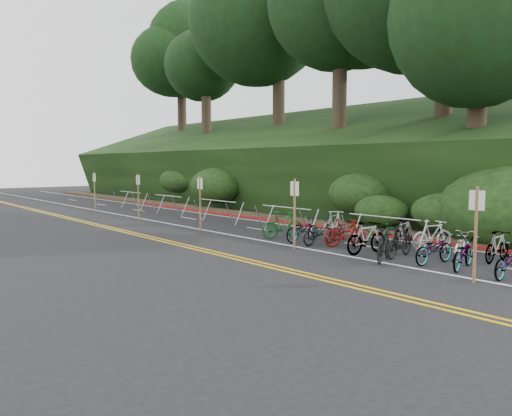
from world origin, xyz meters
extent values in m
plane|color=black|center=(0.00, 0.00, 0.00)|extent=(120.00, 120.00, 0.00)
cube|color=gold|center=(-2.15, 10.00, 0.00)|extent=(0.12, 80.00, 0.01)
cube|color=gold|center=(-1.85, 10.00, 0.00)|extent=(0.12, 80.00, 0.01)
cube|color=silver|center=(1.00, 10.00, 0.00)|extent=(0.12, 80.00, 0.01)
cube|color=silver|center=(5.20, 10.00, 0.00)|extent=(0.12, 80.00, 0.01)
cube|color=silver|center=(3.10, 4.00, 0.00)|extent=(0.10, 1.60, 0.01)
cube|color=silver|center=(3.10, 10.00, 0.00)|extent=(0.10, 1.60, 0.01)
cube|color=silver|center=(3.10, 16.00, 0.00)|extent=(0.10, 1.60, 0.01)
cube|color=silver|center=(3.10, 22.00, 0.00)|extent=(0.10, 1.60, 0.01)
cube|color=silver|center=(3.10, 28.00, 0.00)|extent=(0.10, 1.60, 0.01)
cube|color=silver|center=(3.10, 34.00, 0.00)|extent=(0.10, 1.60, 0.01)
cube|color=maroon|center=(5.70, 12.00, 0.05)|extent=(0.25, 28.00, 0.10)
cube|color=black|center=(13.50, 22.00, 2.80)|extent=(12.32, 44.00, 9.11)
cube|color=#382819|center=(6.40, 22.00, 0.08)|extent=(1.40, 44.00, 0.16)
ellipsoid|color=#284C19|center=(7.20, 3.00, 1.04)|extent=(2.00, 2.80, 1.60)
ellipsoid|color=#284C19|center=(8.00, 8.00, 1.55)|extent=(2.60, 3.64, 2.08)
ellipsoid|color=#284C19|center=(9.20, 14.00, 1.99)|extent=(2.20, 3.08, 1.76)
ellipsoid|color=#284C19|center=(7.80, 20.00, 1.56)|extent=(3.00, 4.20, 2.40)
ellipsoid|color=#284C19|center=(8.50, 26.00, 1.73)|extent=(2.40, 3.36, 1.92)
ellipsoid|color=#284C19|center=(9.80, 30.00, 2.41)|extent=(2.80, 3.92, 2.24)
ellipsoid|color=#284C19|center=(7.00, 6.00, 0.90)|extent=(1.80, 2.52, 1.44)
ellipsoid|color=#284C19|center=(10.00, 18.00, 2.60)|extent=(3.20, 4.48, 2.56)
cylinder|color=#2D2319|center=(9.50, 3.00, 3.99)|extent=(0.80, 0.80, 5.58)
ellipsoid|color=black|center=(9.50, 3.00, 9.08)|extent=(7.64, 7.64, 7.25)
cylinder|color=#2D2319|center=(12.00, 6.00, 6.24)|extent=(0.87, 0.87, 6.87)
cylinder|color=#2D2319|center=(11.00, 12.00, 5.72)|extent=(0.84, 0.84, 6.44)
ellipsoid|color=black|center=(11.00, 12.00, 11.69)|extent=(9.16, 9.16, 8.71)
cylinder|color=#2D2319|center=(13.50, 20.00, 6.85)|extent=(0.89, 0.89, 7.30)
ellipsoid|color=black|center=(13.50, 20.00, 13.65)|extent=(10.50, 10.50, 9.98)
cylinder|color=#2D2319|center=(12.50, 28.00, 5.81)|extent=(0.82, 0.82, 6.01)
ellipsoid|color=black|center=(12.50, 28.00, 11.22)|extent=(8.02, 8.02, 7.62)
cylinder|color=#2D2319|center=(15.00, 36.00, 6.94)|extent=(0.87, 0.87, 6.87)
ellipsoid|color=black|center=(15.00, 36.00, 13.24)|extent=(9.55, 9.55, 9.07)
cylinder|color=#9D9EA1|center=(3.00, 3.00, 1.15)|extent=(0.05, 3.00, 0.05)
cylinder|color=#9D9EA1|center=(2.72, 1.60, 0.57)|extent=(0.58, 0.04, 1.13)
cylinder|color=#9D9EA1|center=(3.28, 1.60, 0.57)|extent=(0.58, 0.04, 1.13)
cylinder|color=#9D9EA1|center=(2.72, 4.40, 0.57)|extent=(0.58, 0.04, 1.13)
cylinder|color=#9D9EA1|center=(3.28, 4.40, 0.57)|extent=(0.58, 0.04, 1.13)
cylinder|color=#9D9EA1|center=(3.00, 8.00, 1.15)|extent=(0.05, 3.00, 0.05)
cylinder|color=#9D9EA1|center=(2.72, 6.60, 0.57)|extent=(0.58, 0.04, 1.13)
cylinder|color=#9D9EA1|center=(3.28, 6.60, 0.57)|extent=(0.58, 0.04, 1.13)
cylinder|color=#9D9EA1|center=(2.72, 9.40, 0.57)|extent=(0.58, 0.04, 1.13)
cylinder|color=#9D9EA1|center=(3.28, 9.40, 0.57)|extent=(0.58, 0.04, 1.13)
cylinder|color=#9D9EA1|center=(3.00, 13.00, 1.15)|extent=(0.05, 3.00, 0.05)
cylinder|color=#9D9EA1|center=(2.72, 11.60, 0.57)|extent=(0.58, 0.04, 1.13)
cylinder|color=#9D9EA1|center=(3.28, 11.60, 0.57)|extent=(0.58, 0.04, 1.13)
cylinder|color=#9D9EA1|center=(2.72, 14.40, 0.57)|extent=(0.58, 0.04, 1.13)
cylinder|color=#9D9EA1|center=(3.28, 14.40, 0.57)|extent=(0.58, 0.04, 1.13)
cylinder|color=#9D9EA1|center=(3.00, 18.00, 1.15)|extent=(0.05, 3.00, 0.05)
cylinder|color=#9D9EA1|center=(2.72, 16.60, 0.57)|extent=(0.58, 0.04, 1.13)
cylinder|color=#9D9EA1|center=(3.28, 16.60, 0.57)|extent=(0.58, 0.04, 1.13)
cylinder|color=#9D9EA1|center=(2.72, 19.40, 0.57)|extent=(0.58, 0.04, 1.13)
cylinder|color=#9D9EA1|center=(3.28, 19.40, 0.57)|extent=(0.58, 0.04, 1.13)
cylinder|color=#9D9EA1|center=(3.00, 23.00, 1.15)|extent=(0.05, 3.00, 0.05)
cylinder|color=#9D9EA1|center=(2.72, 21.60, 0.57)|extent=(0.58, 0.04, 1.13)
cylinder|color=#9D9EA1|center=(3.28, 21.60, 0.57)|extent=(0.58, 0.04, 1.13)
cylinder|color=#9D9EA1|center=(2.72, 24.40, 0.57)|extent=(0.58, 0.04, 1.13)
cylinder|color=#9D9EA1|center=(3.28, 24.40, 0.57)|extent=(0.58, 0.04, 1.13)
cylinder|color=brown|center=(0.61, -1.53, 1.23)|extent=(0.08, 0.08, 2.46)
cube|color=silver|center=(0.61, -1.53, 2.11)|extent=(0.02, 0.40, 0.50)
cylinder|color=brown|center=(0.60, 5.00, 1.25)|extent=(0.08, 0.08, 2.50)
cube|color=silver|center=(0.60, 5.00, 2.15)|extent=(0.02, 0.40, 0.50)
cylinder|color=brown|center=(0.60, 11.00, 1.25)|extent=(0.08, 0.08, 2.50)
cube|color=silver|center=(0.60, 11.00, 2.15)|extent=(0.02, 0.40, 0.50)
cylinder|color=brown|center=(0.60, 17.00, 1.25)|extent=(0.08, 0.08, 2.50)
cube|color=silver|center=(0.60, 17.00, 2.15)|extent=(0.02, 0.40, 0.50)
cylinder|color=brown|center=(0.60, 23.00, 1.25)|extent=(0.08, 0.08, 2.50)
cube|color=silver|center=(0.60, 23.00, 2.15)|extent=(0.02, 0.40, 0.50)
imported|color=black|center=(1.16, 1.61, 0.52)|extent=(1.14, 1.78, 1.04)
imported|color=slate|center=(1.89, -1.84, 0.44)|extent=(0.61, 1.70, 0.89)
imported|color=slate|center=(1.97, -0.51, 0.46)|extent=(0.98, 1.85, 0.92)
imported|color=slate|center=(3.75, -0.68, 0.49)|extent=(0.51, 1.63, 0.97)
imported|color=slate|center=(2.03, 0.43, 0.46)|extent=(0.74, 1.79, 0.92)
imported|color=beige|center=(3.59, 0.39, 0.42)|extent=(0.96, 1.69, 0.84)
imported|color=black|center=(2.14, 1.71, 0.51)|extent=(0.75, 1.76, 1.03)
imported|color=beige|center=(4.21, 1.79, 0.53)|extent=(0.95, 1.83, 1.06)
imported|color=slate|center=(1.81, 2.78, 0.55)|extent=(0.68, 1.86, 1.09)
imported|color=slate|center=(4.12, 2.90, 0.51)|extent=(0.82, 1.77, 1.03)
imported|color=maroon|center=(2.44, 4.23, 0.51)|extent=(1.05, 1.77, 1.02)
imported|color=#144C1E|center=(4.01, 3.98, 0.46)|extent=(1.18, 1.86, 0.92)
imported|color=black|center=(2.03, 5.11, 0.45)|extent=(0.64, 1.73, 0.90)
imported|color=black|center=(3.62, 5.17, 0.42)|extent=(0.91, 1.67, 0.83)
imported|color=slate|center=(2.09, 6.08, 0.46)|extent=(0.65, 1.77, 0.92)
imported|color=beige|center=(3.98, 6.13, 0.54)|extent=(0.94, 1.88, 1.09)
imported|color=#144C1E|center=(2.08, 7.21, 0.55)|extent=(1.03, 1.89, 1.10)
camera|label=1|loc=(-11.62, -7.56, 3.02)|focal=35.00mm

